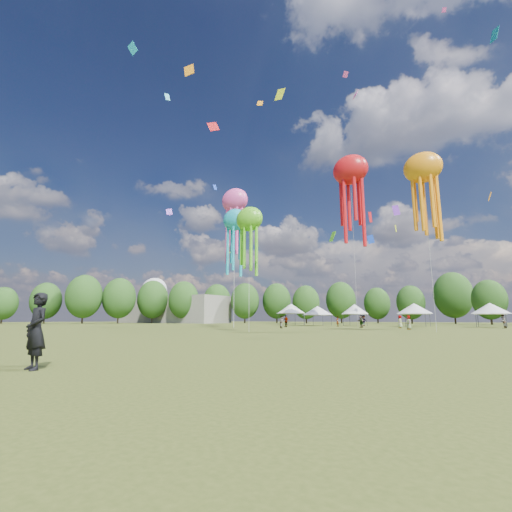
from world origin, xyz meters
The scene contains 10 objects.
ground centered at (0.00, 0.00, 0.00)m, with size 300.00×300.00×0.00m, color #384416.
observer_main centered at (7.41, -3.12, 0.93)m, with size 0.68×0.44×1.85m, color black.
spectator_near centered at (-8.28, 34.47, 0.82)m, with size 0.80×0.62×1.65m, color gray.
spectators_far centered at (0.72, 47.31, 0.89)m, with size 28.46×19.24×1.89m.
festival_tents centered at (-5.39, 56.85, 2.99)m, with size 40.31×8.61×4.39m.
show_kites centered at (0.23, 40.38, 19.36)m, with size 46.66×33.54×29.88m.
small_kites centered at (0.53, 40.32, 29.00)m, with size 68.25×51.07×46.35m.
treeline centered at (-3.87, 62.51, 6.54)m, with size 201.57×95.24×13.43m.
hangar centered at (-72.00, 72.00, 4.00)m, with size 40.00×12.00×8.00m, color gray.
radome centered at (-88.00, 78.00, 9.99)m, with size 9.00×9.00×16.00m.
Camera 1 is at (16.89, -7.33, 1.20)m, focal length 25.23 mm.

